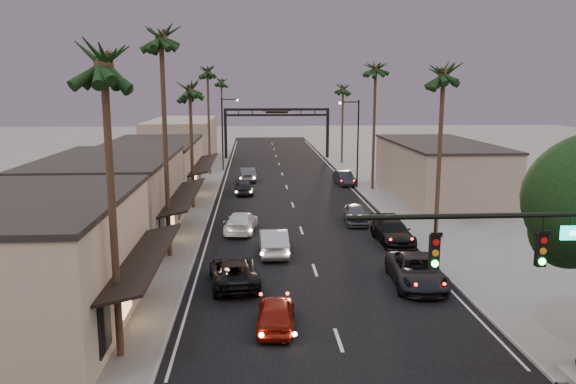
{
  "coord_description": "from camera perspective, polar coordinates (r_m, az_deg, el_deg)",
  "views": [
    {
      "loc": [
        -3.41,
        -11.4,
        10.26
      ],
      "look_at": [
        -0.86,
        29.94,
        2.5
      ],
      "focal_mm": 35.0,
      "sensor_mm": 36.0,
      "label": 1
    }
  ],
  "objects": [
    {
      "name": "traffic_signal",
      "position": [
        18.62,
        26.08,
        -6.64
      ],
      "size": [
        8.51,
        0.22,
        7.8
      ],
      "color": "black",
      "rests_on": "ground"
    },
    {
      "name": "arch",
      "position": [
        81.61,
        -1.15,
        7.29
      ],
      "size": [
        15.2,
        0.4,
        7.27
      ],
      "color": "black",
      "rests_on": "ground"
    },
    {
      "name": "palm_ld",
      "position": [
        66.64,
        -8.19,
        12.36
      ],
      "size": [
        3.2,
        3.2,
        14.2
      ],
      "color": "#38281C",
      "rests_on": "ground"
    },
    {
      "name": "palm_far",
      "position": [
        89.54,
        -6.8,
        11.29
      ],
      "size": [
        3.2,
        3.2,
        13.2
      ],
      "color": "#38281C",
      "rests_on": "ground"
    },
    {
      "name": "curbside_grey",
      "position": [
        43.12,
        6.89,
        -2.25
      ],
      "size": [
        1.97,
        4.31,
        1.43
      ],
      "primitive_type": "imported",
      "rotation": [
        0.0,
        0.0,
        -0.07
      ],
      "color": "#525357",
      "rests_on": "ground"
    },
    {
      "name": "palm_rc",
      "position": [
        76.35,
        5.61,
        10.72
      ],
      "size": [
        3.2,
        3.2,
        12.2
      ],
      "color": "#38281C",
      "rests_on": "ground"
    },
    {
      "name": "curbside_far",
      "position": [
        59.96,
        5.73,
        1.4
      ],
      "size": [
        2.01,
        4.51,
        1.44
      ],
      "primitive_type": "imported",
      "rotation": [
        0.0,
        0.0,
        0.11
      ],
      "color": "black",
      "rests_on": "ground"
    },
    {
      "name": "curbside_near",
      "position": [
        30.46,
        12.91,
        -7.81
      ],
      "size": [
        2.93,
        5.71,
        1.54
      ],
      "primitive_type": "imported",
      "rotation": [
        0.0,
        0.0,
        -0.07
      ],
      "color": "black",
      "rests_on": "ground"
    },
    {
      "name": "oncoming_silver",
      "position": [
        35.1,
        -1.47,
        -5.03
      ],
      "size": [
        1.78,
        4.86,
        1.59
      ],
      "primitive_type": "imported",
      "rotation": [
        0.0,
        0.0,
        3.16
      ],
      "color": "#ADAEB3",
      "rests_on": "ground"
    },
    {
      "name": "palm_la",
      "position": [
        21.08,
        -18.29,
        13.32
      ],
      "size": [
        3.2,
        3.2,
        13.2
      ],
      "color": "#38281C",
      "rests_on": "ground"
    },
    {
      "name": "palm_ra",
      "position": [
        37.4,
        15.55,
        12.05
      ],
      "size": [
        3.2,
        3.2,
        13.2
      ],
      "color": "#38281C",
      "rests_on": "ground"
    },
    {
      "name": "palm_rb",
      "position": [
        56.73,
        8.91,
        12.66
      ],
      "size": [
        3.2,
        3.2,
        14.2
      ],
      "color": "#38281C",
      "rests_on": "ground"
    },
    {
      "name": "building_right",
      "position": [
        54.82,
        15.03,
        2.11
      ],
      "size": [
        8.0,
        18.0,
        5.0
      ],
      "primitive_type": "cube",
      "color": "gray",
      "rests_on": "ground"
    },
    {
      "name": "storefront_far",
      "position": [
        54.8,
        -13.59,
        2.17
      ],
      "size": [
        8.0,
        16.0,
        5.0
      ],
      "primitive_type": "cube",
      "color": "#C4B496",
      "rests_on": "ground"
    },
    {
      "name": "oncoming_dgrey",
      "position": [
        54.58,
        -4.5,
        0.49
      ],
      "size": [
        1.92,
        4.22,
        1.4
      ],
      "primitive_type": "imported",
      "rotation": [
        0.0,
        0.0,
        3.21
      ],
      "color": "black",
      "rests_on": "ground"
    },
    {
      "name": "oncoming_pickup",
      "position": [
        29.87,
        -5.54,
        -8.07
      ],
      "size": [
        2.95,
        5.4,
        1.43
      ],
      "primitive_type": "imported",
      "rotation": [
        0.0,
        0.0,
        3.26
      ],
      "color": "black",
      "rests_on": "ground"
    },
    {
      "name": "oncoming_white",
      "position": [
        40.43,
        -4.78,
        -3.07
      ],
      "size": [
        2.6,
        5.19,
        1.44
      ],
      "primitive_type": "imported",
      "rotation": [
        0.0,
        0.0,
        3.02
      ],
      "color": "white",
      "rests_on": "ground"
    },
    {
      "name": "streetlight_left",
      "position": [
        69.66,
        -6.46,
        6.48
      ],
      "size": [
        2.13,
        0.3,
        9.0
      ],
      "color": "black",
      "rests_on": "ground"
    },
    {
      "name": "ground",
      "position": [
        52.52,
        0.25,
        -0.65
      ],
      "size": [
        200.0,
        200.0,
        0.0
      ],
      "primitive_type": "plane",
      "color": "slate",
      "rests_on": "ground"
    },
    {
      "name": "sidewalk_left",
      "position": [
        64.5,
        -8.91,
        1.38
      ],
      "size": [
        5.0,
        92.0,
        0.12
      ],
      "primitive_type": "cube",
      "color": "slate",
      "rests_on": "ground"
    },
    {
      "name": "road",
      "position": [
        57.42,
        -0.08,
        0.32
      ],
      "size": [
        14.0,
        120.0,
        0.02
      ],
      "primitive_type": "cube",
      "color": "black",
      "rests_on": "ground"
    },
    {
      "name": "oncoming_red",
      "position": [
        24.73,
        -1.23,
        -12.18
      ],
      "size": [
        1.9,
        4.1,
        1.36
      ],
      "primitive_type": "imported",
      "rotation": [
        0.0,
        0.0,
        3.07
      ],
      "color": "maroon",
      "rests_on": "ground"
    },
    {
      "name": "sidewalk_right",
      "position": [
        65.5,
        7.88,
        1.55
      ],
      "size": [
        5.0,
        92.0,
        0.12
      ],
      "primitive_type": "cube",
      "color": "slate",
      "rests_on": "ground"
    },
    {
      "name": "oncoming_grey_far",
      "position": [
        62.32,
        -4.13,
        1.81
      ],
      "size": [
        1.95,
        4.68,
        1.51
      ],
      "primitive_type": "imported",
      "rotation": [
        0.0,
        0.0,
        3.22
      ],
      "color": "#464549",
      "rests_on": "ground"
    },
    {
      "name": "storefront_near",
      "position": [
        26.38,
        -24.87,
        -6.94
      ],
      "size": [
        8.0,
        12.0,
        5.5
      ],
      "primitive_type": "cube",
      "color": "#C4B496",
      "rests_on": "ground"
    },
    {
      "name": "streetlight_right",
      "position": [
        57.55,
        6.85,
        5.62
      ],
      "size": [
        2.13,
        0.3,
        9.0
      ],
      "color": "black",
      "rests_on": "ground"
    },
    {
      "name": "palm_lc",
      "position": [
        47.68,
        -9.96,
        10.71
      ],
      "size": [
        3.2,
        3.2,
        12.2
      ],
      "color": "#38281C",
      "rests_on": "ground"
    },
    {
      "name": "storefront_mid",
      "position": [
        39.33,
        -17.58,
        -0.9
      ],
      "size": [
        8.0,
        14.0,
        5.5
      ],
      "primitive_type": "cube",
      "color": "gray",
      "rests_on": "ground"
    },
    {
      "name": "palm_lb",
      "position": [
        33.94,
        -12.8,
        15.64
      ],
      "size": [
        3.2,
        3.2,
        15.2
      ],
      "color": "#38281C",
      "rests_on": "ground"
    },
    {
      "name": "storefront_dist",
      "position": [
        77.34,
        -10.69,
        5.04
      ],
      "size": [
        8.0,
        20.0,
        6.0
      ],
      "primitive_type": "cube",
      "color": "gray",
      "rests_on": "ground"
    },
    {
      "name": "curbside_black",
      "position": [
        38.21,
        10.57,
        -3.99
      ],
      "size": [
        2.32,
        5.25,
        1.5
      ],
      "primitive_type": "imported",
      "rotation": [
        0.0,
        0.0,
        0.04
      ],
      "color": "black",
      "rests_on": "ground"
    }
  ]
}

